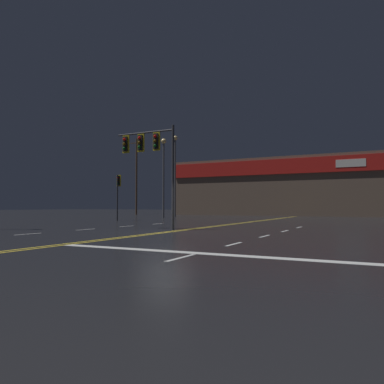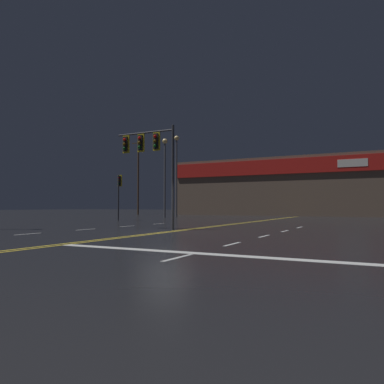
% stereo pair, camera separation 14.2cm
% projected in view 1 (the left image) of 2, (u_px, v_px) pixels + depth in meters
% --- Properties ---
extents(ground_plane, '(200.00, 200.00, 0.00)m').
position_uv_depth(ground_plane, '(164.00, 232.00, 17.54)').
color(ground_plane, black).
extents(road_markings, '(14.36, 60.00, 0.01)m').
position_uv_depth(road_markings, '(168.00, 235.00, 16.09)').
color(road_markings, gold).
rests_on(road_markings, ground).
extents(traffic_signal_median, '(3.62, 0.36, 5.50)m').
position_uv_depth(traffic_signal_median, '(148.00, 150.00, 20.28)').
color(traffic_signal_median, '#38383D').
rests_on(traffic_signal_median, ground).
extents(traffic_signal_corner_northwest, '(0.42, 0.36, 3.92)m').
position_uv_depth(traffic_signal_corner_northwest, '(118.00, 187.00, 31.99)').
color(traffic_signal_corner_northwest, '#38383D').
rests_on(traffic_signal_corner_northwest, ground).
extents(streetlight_near_left, '(0.56, 0.56, 9.53)m').
position_uv_depth(streetlight_near_left, '(175.00, 165.00, 43.91)').
color(streetlight_near_left, '#59595E').
rests_on(streetlight_near_left, ground).
extents(streetlight_far_left, '(0.56, 0.56, 8.48)m').
position_uv_depth(streetlight_far_left, '(164.00, 166.00, 39.97)').
color(streetlight_far_left, '#59595E').
rests_on(streetlight_far_left, ground).
extents(building_backdrop, '(34.61, 10.23, 7.47)m').
position_uv_depth(building_backdrop, '(305.00, 187.00, 49.92)').
color(building_backdrop, brown).
rests_on(building_backdrop, ground).
extents(utility_pole_row, '(46.42, 0.26, 11.16)m').
position_uv_depth(utility_pole_row, '(285.00, 169.00, 45.04)').
color(utility_pole_row, '#4C3828').
rests_on(utility_pole_row, ground).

